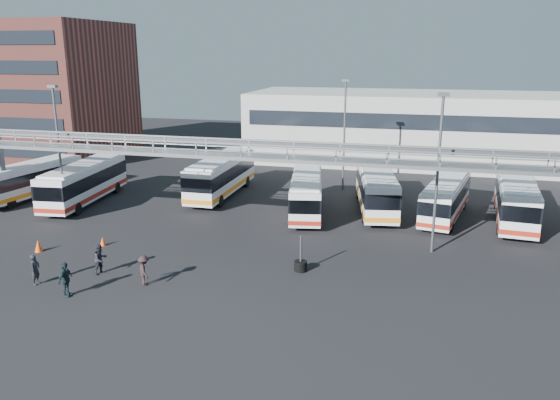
% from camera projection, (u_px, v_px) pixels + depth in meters
% --- Properties ---
extents(ground, '(140.00, 140.00, 0.00)m').
position_uv_depth(ground, '(220.00, 275.00, 31.88)').
color(ground, black).
rests_on(ground, ground).
extents(gantry, '(51.40, 5.15, 7.10)m').
position_uv_depth(gantry, '(249.00, 163.00, 35.92)').
color(gantry, gray).
rests_on(gantry, ground).
extents(apartment_building, '(18.00, 15.00, 16.00)m').
position_uv_depth(apartment_building, '(42.00, 91.00, 66.06)').
color(apartment_building, brown).
rests_on(apartment_building, ground).
extents(warehouse, '(42.00, 14.00, 8.00)m').
position_uv_depth(warehouse, '(432.00, 128.00, 63.39)').
color(warehouse, '#9E9E99').
rests_on(warehouse, ground).
extents(light_pole_left, '(0.70, 0.35, 10.21)m').
position_uv_depth(light_pole_left, '(59.00, 145.00, 41.74)').
color(light_pole_left, '#4C4F54').
rests_on(light_pole_left, ground).
extents(light_pole_mid, '(0.70, 0.35, 10.21)m').
position_uv_depth(light_pole_mid, '(438.00, 166.00, 33.99)').
color(light_pole_mid, '#4C4F54').
rests_on(light_pole_mid, ground).
extents(light_pole_back, '(0.70, 0.35, 10.21)m').
position_uv_depth(light_pole_back, '(344.00, 129.00, 49.94)').
color(light_pole_back, '#4C4F54').
rests_on(light_pole_back, ground).
extents(bus_0, '(3.78, 10.63, 3.16)m').
position_uv_depth(bus_0, '(31.00, 179.00, 48.13)').
color(bus_0, silver).
rests_on(bus_0, ground).
extents(bus_1, '(3.70, 11.40, 3.40)m').
position_uv_depth(bus_1, '(84.00, 181.00, 46.55)').
color(bus_1, silver).
rests_on(bus_1, ground).
extents(bus_3, '(2.71, 11.53, 3.50)m').
position_uv_depth(bus_3, '(221.00, 175.00, 48.95)').
color(bus_3, silver).
rests_on(bus_3, ground).
extents(bus_5, '(4.19, 10.45, 3.10)m').
position_uv_depth(bus_5, '(306.00, 193.00, 43.43)').
color(bus_5, silver).
rests_on(bus_5, ground).
extents(bus_6, '(4.49, 11.50, 3.41)m').
position_uv_depth(bus_6, '(376.00, 188.00, 44.36)').
color(bus_6, silver).
rests_on(bus_6, ground).
extents(bus_7, '(4.23, 10.26, 3.04)m').
position_uv_depth(bus_7, '(446.00, 197.00, 42.30)').
color(bus_7, silver).
rests_on(bus_7, ground).
extents(bus_8, '(3.52, 11.37, 3.40)m').
position_uv_depth(bus_8, '(516.00, 198.00, 41.21)').
color(bus_8, silver).
rests_on(bus_8, ground).
extents(pedestrian_a, '(0.47, 0.67, 1.76)m').
position_uv_depth(pedestrian_a, '(35.00, 270.00, 30.34)').
color(pedestrian_a, black).
rests_on(pedestrian_a, ground).
extents(pedestrian_b, '(0.95, 1.06, 1.80)m').
position_uv_depth(pedestrian_b, '(101.00, 259.00, 31.81)').
color(pedestrian_b, '#221F2B').
rests_on(pedestrian_b, ground).
extents(pedestrian_c, '(1.21, 1.26, 1.72)m').
position_uv_depth(pedestrian_c, '(144.00, 271.00, 30.25)').
color(pedestrian_c, black).
rests_on(pedestrian_c, ground).
extents(pedestrian_d, '(0.50, 1.13, 1.91)m').
position_uv_depth(pedestrian_d, '(65.00, 280.00, 28.83)').
color(pedestrian_d, '#19272D').
rests_on(pedestrian_d, ground).
extents(cone_left, '(0.55, 0.55, 0.80)m').
position_uv_depth(cone_left, '(38.00, 246.00, 35.45)').
color(cone_left, '#F04B0D').
rests_on(cone_left, ground).
extents(cone_right, '(0.49, 0.49, 0.62)m').
position_uv_depth(cone_right, '(103.00, 241.00, 36.58)').
color(cone_right, '#F04B0D').
rests_on(cone_right, ground).
extents(tire_stack, '(0.77, 0.77, 2.21)m').
position_uv_depth(tire_stack, '(301.00, 265.00, 32.33)').
color(tire_stack, black).
rests_on(tire_stack, ground).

